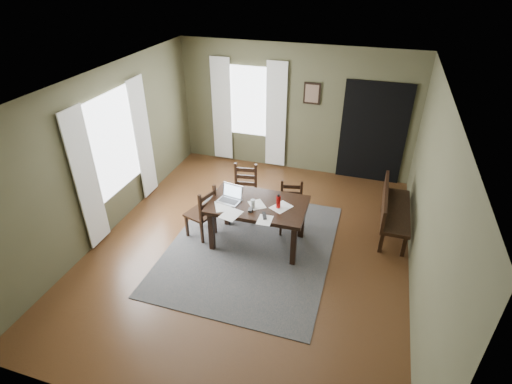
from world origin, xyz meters
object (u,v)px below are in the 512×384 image
(laptop, at_px, (231,196))
(chair_end, at_px, (202,213))
(chair_back_right, at_px, (291,208))
(chair_back_left, at_px, (245,192))
(bench, at_px, (392,208))
(dining_table, at_px, (258,208))
(water_bottle, at_px, (278,202))

(laptop, bearing_deg, chair_end, -162.70)
(chair_back_right, bearing_deg, chair_back_left, 155.94)
(chair_back_left, relative_size, bench, 0.68)
(dining_table, distance_m, bench, 2.31)
(dining_table, distance_m, chair_back_right, 0.73)
(chair_back_left, bearing_deg, water_bottle, -51.78)
(chair_back_left, height_order, water_bottle, water_bottle)
(chair_end, bearing_deg, chair_back_left, 167.91)
(chair_back_right, relative_size, bench, 0.61)
(chair_back_left, xyz_separation_m, laptop, (0.03, -0.76, 0.37))
(chair_end, bearing_deg, laptop, 115.03)
(dining_table, xyz_separation_m, bench, (2.07, 0.99, -0.20))
(water_bottle, bearing_deg, bench, 30.26)
(chair_back_right, relative_size, water_bottle, 3.73)
(chair_back_right, bearing_deg, dining_table, -140.20)
(dining_table, xyz_separation_m, chair_back_left, (-0.48, 0.73, -0.21))
(chair_back_left, relative_size, laptop, 2.46)
(dining_table, distance_m, water_bottle, 0.40)
(bench, bearing_deg, laptop, 112.05)
(chair_back_left, height_order, bench, chair_back_left)
(chair_end, bearing_deg, dining_table, 112.95)
(water_bottle, bearing_deg, dining_table, 176.65)
(dining_table, relative_size, water_bottle, 6.60)
(chair_back_right, distance_m, laptop, 1.12)
(chair_back_left, bearing_deg, dining_table, -66.02)
(dining_table, xyz_separation_m, chair_end, (-0.94, -0.10, -0.22))
(chair_back_right, relative_size, laptop, 2.23)
(dining_table, relative_size, bench, 1.09)
(bench, relative_size, laptop, 3.63)
(bench, distance_m, laptop, 2.74)
(chair_end, distance_m, laptop, 0.62)
(laptop, distance_m, water_bottle, 0.79)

